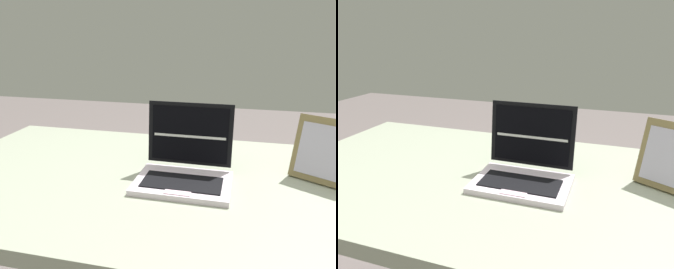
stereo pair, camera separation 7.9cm
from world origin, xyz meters
TOP-DOWN VIEW (x-y plane):
  - desk at (0.00, 0.00)m, footprint 1.35×0.73m
  - laptop_front at (0.07, -0.01)m, footprint 0.25×0.20m
  - photo_frame at (0.42, 0.08)m, footprint 0.15×0.11m

SIDE VIEW (x-z plane):
  - desk at x=0.00m, z-range 0.29..1.02m
  - laptop_front at x=0.07m, z-range 0.68..0.88m
  - photo_frame at x=0.42m, z-range 0.73..0.91m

